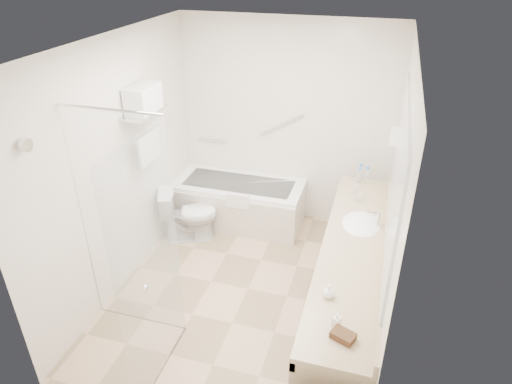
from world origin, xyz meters
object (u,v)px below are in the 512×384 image
(bathtub, at_px, (239,202))
(amenity_basket, at_px, (343,336))
(water_bottle_left, at_px, (367,176))
(toilet, at_px, (189,215))
(vanity_counter, at_px, (351,266))

(bathtub, xyz_separation_m, amenity_basket, (1.56, -2.47, 0.60))
(water_bottle_left, bearing_deg, bathtub, 174.33)
(toilet, bearing_deg, amenity_basket, -157.18)
(vanity_counter, relative_size, amenity_basket, 17.17)
(toilet, bearing_deg, vanity_counter, -136.54)
(vanity_counter, bearing_deg, water_bottle_left, 89.68)
(bathtub, distance_m, vanity_counter, 2.09)
(bathtub, height_order, amenity_basket, amenity_basket)
(toilet, relative_size, water_bottle_left, 3.31)
(amenity_basket, xyz_separation_m, water_bottle_left, (-0.03, 2.32, 0.07))
(bathtub, xyz_separation_m, vanity_counter, (1.52, -1.39, 0.36))
(vanity_counter, xyz_separation_m, toilet, (-1.97, 0.85, -0.31))
(toilet, bearing_deg, water_bottle_left, -102.19)
(vanity_counter, relative_size, toilet, 3.99)
(bathtub, height_order, toilet, toilet)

